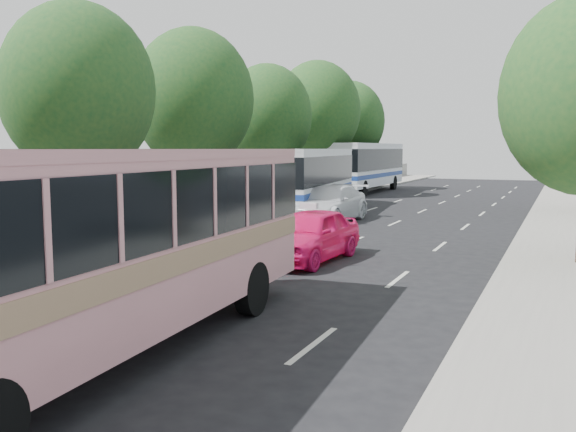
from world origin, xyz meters
The scene contains 15 objects.
ground centered at (0.00, 0.00, 0.00)m, with size 120.00×120.00×0.00m, color black.
sidewalk_left centered at (-8.50, 20.00, 0.07)m, with size 4.00×90.00×0.15m, color #9E998E.
sidewalk_right centered at (8.50, 20.00, 0.06)m, with size 4.00×90.00×0.12m, color #9E998E.
low_wall centered at (-10.30, 20.00, 0.90)m, with size 0.30×90.00×1.50m, color #9E998E.
tree_left_b centered at (-8.42, 5.94, 5.82)m, with size 5.70×5.70×8.88m.
tree_left_c centered at (-8.62, 13.94, 6.12)m, with size 6.00×6.00×9.35m.
tree_left_d centered at (-8.52, 21.94, 5.63)m, with size 5.52×5.52×8.60m.
tree_left_e centered at (-8.42, 29.94, 6.43)m, with size 6.30×6.30×9.82m.
tree_left_f centered at (-8.62, 37.94, 6.00)m, with size 5.88×5.88×9.16m.
pink_bus centered at (1.30, -4.00, 2.15)m, with size 3.46×11.00×3.46m.
pink_taxi centered at (1.00, 5.54, 0.81)m, with size 1.92×4.77×1.62m, color #F8156C.
white_pickup centered at (-2.00, 15.25, 0.85)m, with size 2.39×5.87×1.70m, color white.
tour_coach_front centered at (-4.50, 18.89, 2.08)m, with size 4.04×11.77×3.45m.
tour_coach_rear centered at (-6.30, 34.93, 2.33)m, with size 2.86×12.94×3.87m.
taxi_roof_sign centered at (1.00, 5.54, 1.71)m, with size 0.55×0.18×0.18m, color silver.
Camera 1 is at (8.13, -11.71, 3.47)m, focal length 38.00 mm.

